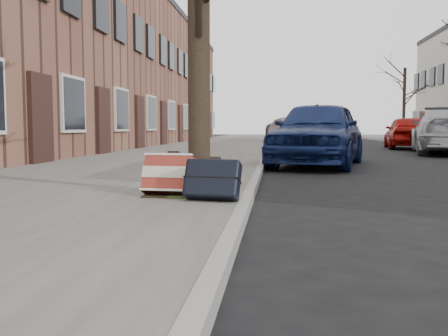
# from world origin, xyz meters

# --- Properties ---
(ground) EXTENTS (120.00, 120.00, 0.00)m
(ground) POSITION_xyz_m (0.00, 0.00, 0.00)
(ground) COLOR black
(ground) RESTS_ON ground
(near_sidewalk) EXTENTS (5.00, 70.00, 0.12)m
(near_sidewalk) POSITION_xyz_m (-3.70, 15.00, 0.06)
(near_sidewalk) COLOR slate
(near_sidewalk) RESTS_ON ground
(house_near) EXTENTS (6.80, 40.00, 7.00)m
(house_near) POSITION_xyz_m (-9.60, 16.00, 3.50)
(house_near) COLOR brown
(house_near) RESTS_ON ground
(dirt_patch) EXTENTS (0.85, 0.85, 0.02)m
(dirt_patch) POSITION_xyz_m (-2.00, 1.20, 0.13)
(dirt_patch) COLOR black
(dirt_patch) RESTS_ON near_sidewalk
(suitcase_red) EXTENTS (0.66, 0.40, 0.48)m
(suitcase_red) POSITION_xyz_m (-2.13, 1.01, 0.36)
(suitcase_red) COLOR maroon
(suitcase_red) RESTS_ON near_sidewalk
(suitcase_navy) EXTENTS (0.65, 0.45, 0.47)m
(suitcase_navy) POSITION_xyz_m (-1.60, 0.68, 0.35)
(suitcase_navy) COLOR black
(suitcase_navy) RESTS_ON near_sidewalk
(car_near_front) EXTENTS (2.85, 4.88, 1.56)m
(car_near_front) POSITION_xyz_m (0.05, 7.35, 0.78)
(car_near_front) COLOR navy
(car_near_front) RESTS_ON ground
(car_near_mid) EXTENTS (2.47, 4.08, 1.27)m
(car_near_mid) POSITION_xyz_m (-0.13, 15.87, 0.63)
(car_near_mid) COLOR #B4B7BC
(car_near_mid) RESTS_ON ground
(car_near_back) EXTENTS (3.08, 5.58, 1.48)m
(car_near_back) POSITION_xyz_m (-0.18, 23.59, 0.74)
(car_near_back) COLOR #38383D
(car_near_back) RESTS_ON ground
(car_far_front) EXTENTS (3.26, 5.72, 1.56)m
(car_far_front) POSITION_xyz_m (4.84, 13.12, 0.78)
(car_far_front) COLOR #A3A6AB
(car_far_front) RESTS_ON ground
(car_far_back) EXTENTS (2.17, 4.28, 1.40)m
(car_far_back) POSITION_xyz_m (4.54, 17.25, 0.70)
(car_far_back) COLOR #9C0C07
(car_far_back) RESTS_ON ground
(tree_far_c) EXTENTS (0.20, 0.20, 4.61)m
(tree_far_c) POSITION_xyz_m (7.20, 28.91, 2.43)
(tree_far_c) COLOR black
(tree_far_c) RESTS_ON far_sidewalk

